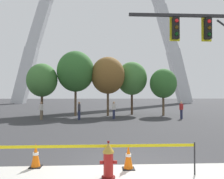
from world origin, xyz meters
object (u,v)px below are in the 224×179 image
at_px(pedestrian_walking_left, 79,111).
at_px(pedestrian_near_trees, 181,110).
at_px(fire_hydrant, 108,161).
at_px(monument_arch, 103,21).
at_px(traffic_cone_mid_sidewalk, 128,157).
at_px(pedestrian_standing_center, 114,110).
at_px(traffic_cone_by_hydrant, 36,156).
at_px(pedestrian_walking_right, 41,110).

height_order(pedestrian_walking_left, pedestrian_near_trees, same).
height_order(fire_hydrant, monument_arch, monument_arch).
bearing_deg(monument_arch, traffic_cone_mid_sidewalk, -89.97).
xyz_separation_m(pedestrian_walking_left, pedestrian_near_trees, (9.31, 0.46, 0.00)).
xyz_separation_m(traffic_cone_mid_sidewalk, pedestrian_standing_center, (0.41, 14.20, 0.46)).
xyz_separation_m(fire_hydrant, pedestrian_standing_center, (1.03, 14.90, 0.35)).
relative_size(pedestrian_standing_center, pedestrian_near_trees, 1.00).
bearing_deg(pedestrian_standing_center, pedestrian_near_trees, -2.54).
relative_size(pedestrian_walking_left, pedestrian_standing_center, 1.00).
bearing_deg(pedestrian_near_trees, pedestrian_standing_center, 177.46).
xyz_separation_m(traffic_cone_mid_sidewalk, pedestrian_near_trees, (6.62, 13.92, 0.46)).
xyz_separation_m(traffic_cone_by_hydrant, pedestrian_walking_left, (0.12, 13.15, 0.46)).
relative_size(traffic_cone_mid_sidewalk, monument_arch, 0.01).
xyz_separation_m(traffic_cone_by_hydrant, pedestrian_walking_right, (-3.25, 13.50, 0.46)).
relative_size(traffic_cone_mid_sidewalk, pedestrian_walking_right, 0.46).
relative_size(monument_arch, pedestrian_near_trees, 30.85).
distance_m(pedestrian_standing_center, pedestrian_walking_right, 6.48).
distance_m(monument_arch, pedestrian_walking_left, 43.34).
bearing_deg(fire_hydrant, pedestrian_near_trees, 63.67).
height_order(pedestrian_standing_center, pedestrian_near_trees, same).
distance_m(traffic_cone_mid_sidewalk, pedestrian_near_trees, 15.42).
height_order(traffic_cone_mid_sidewalk, pedestrian_standing_center, pedestrian_standing_center).
bearing_deg(fire_hydrant, pedestrian_walking_left, 98.31).
xyz_separation_m(monument_arch, pedestrian_standing_center, (0.43, -37.43, -20.37)).
xyz_separation_m(traffic_cone_by_hydrant, pedestrian_near_trees, (9.43, 13.61, 0.46)).
bearing_deg(pedestrian_walking_right, traffic_cone_by_hydrant, -76.47).
distance_m(pedestrian_walking_left, pedestrian_walking_right, 3.38).
bearing_deg(traffic_cone_by_hydrant, traffic_cone_mid_sidewalk, -6.37).
distance_m(traffic_cone_mid_sidewalk, pedestrian_walking_left, 13.74).
bearing_deg(pedestrian_walking_right, pedestrian_standing_center, 3.39).
height_order(fire_hydrant, pedestrian_walking_left, pedestrian_walking_left).
bearing_deg(pedestrian_standing_center, traffic_cone_mid_sidewalk, -91.65).
relative_size(pedestrian_walking_right, pedestrian_near_trees, 1.00).
height_order(pedestrian_walking_right, pedestrian_near_trees, same).
bearing_deg(traffic_cone_by_hydrant, pedestrian_walking_right, 103.53).
relative_size(fire_hydrant, monument_arch, 0.02).
relative_size(fire_hydrant, pedestrian_standing_center, 0.62).
bearing_deg(pedestrian_walking_right, traffic_cone_mid_sidewalk, -66.32).
height_order(traffic_cone_by_hydrant, traffic_cone_mid_sidewalk, same).
distance_m(monument_arch, pedestrian_standing_center, 42.61).
height_order(traffic_cone_by_hydrant, pedestrian_walking_right, pedestrian_walking_right).
xyz_separation_m(traffic_cone_mid_sidewalk, monument_arch, (-0.03, 51.62, 20.83)).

